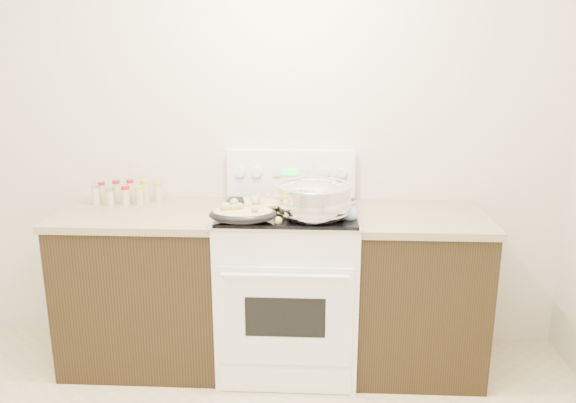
{
  "coord_description": "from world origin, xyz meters",
  "views": [
    {
      "loc": [
        0.5,
        -1.57,
        1.79
      ],
      "look_at": [
        0.35,
        1.37,
        1.0
      ],
      "focal_mm": 35.0,
      "sensor_mm": 36.0,
      "label": 1
    }
  ],
  "objects": [
    {
      "name": "mixing_bowl",
      "position": [
        0.49,
        1.26,
        1.04
      ],
      "size": [
        0.41,
        0.41,
        0.24
      ],
      "color": "silver",
      "rests_on": "kitchen_range"
    },
    {
      "name": "baking_sheet",
      "position": [
        0.27,
        1.48,
        0.96
      ],
      "size": [
        0.43,
        0.34,
        0.06
      ],
      "color": "black",
      "rests_on": "kitchen_range"
    },
    {
      "name": "counter_right",
      "position": [
        1.08,
        1.43,
        0.46
      ],
      "size": [
        0.73,
        0.67,
        0.92
      ],
      "color": "black",
      "rests_on": "ground"
    },
    {
      "name": "room_shell",
      "position": [
        0.0,
        0.0,
        1.7
      ],
      "size": [
        4.1,
        3.6,
        2.75
      ],
      "color": "beige",
      "rests_on": "ground"
    },
    {
      "name": "wooden_spoon",
      "position": [
        0.34,
        1.18,
        0.95
      ],
      "size": [
        0.2,
        0.19,
        0.04
      ],
      "color": "tan",
      "rests_on": "kitchen_range"
    },
    {
      "name": "kitchen_range",
      "position": [
        0.35,
        1.42,
        0.49
      ],
      "size": [
        0.78,
        0.73,
        1.22
      ],
      "color": "white",
      "rests_on": "ground"
    },
    {
      "name": "blue_ladle",
      "position": [
        0.68,
        1.26,
        0.98
      ],
      "size": [
        0.1,
        0.28,
        0.1
      ],
      "color": "#8EBAD4",
      "rests_on": "kitchen_range"
    },
    {
      "name": "counter_left",
      "position": [
        -0.48,
        1.43,
        0.46
      ],
      "size": [
        0.93,
        0.67,
        0.92
      ],
      "color": "black",
      "rests_on": "ground"
    },
    {
      "name": "spice_jars",
      "position": [
        -0.62,
        1.59,
        0.98
      ],
      "size": [
        0.39,
        0.15,
        0.13
      ],
      "color": "#BFB28C",
      "rests_on": "counter_left"
    },
    {
      "name": "roasting_pan",
      "position": [
        0.13,
        1.16,
        0.99
      ],
      "size": [
        0.37,
        0.27,
        0.11
      ],
      "color": "black",
      "rests_on": "kitchen_range"
    }
  ]
}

